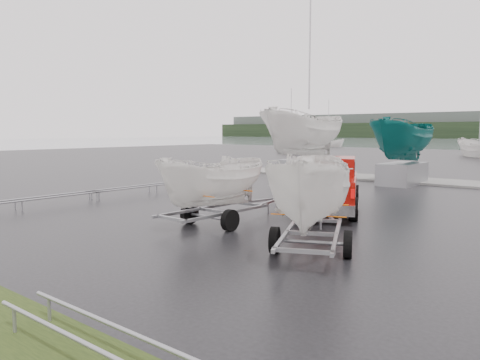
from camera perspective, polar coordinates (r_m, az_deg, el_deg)
ground_plane at (r=14.64m, az=9.75°, el=-4.84°), size 120.00×120.00×0.00m
dock at (r=26.64m, az=23.63°, el=-0.28°), size 30.00×3.00×0.12m
pickup_truck at (r=16.62m, az=10.85°, el=-0.32°), size 3.91×5.65×1.79m
trailer_hitched at (r=10.38m, az=8.92°, el=6.22°), size 2.58×3.76×5.14m
trailer_parked at (r=13.27m, az=-3.27°, el=4.92°), size 1.79×3.62×4.56m
keelboat_0 at (r=27.64m, az=7.87°, el=9.58°), size 2.82×3.20×11.00m
keelboat_1 at (r=25.27m, az=19.42°, el=7.42°), size 2.23×3.20×7.02m
mast_rack_0 at (r=21.13m, az=-10.58°, el=-0.57°), size 0.56×6.50×0.06m
mast_rack_1 at (r=17.88m, az=-25.41°, el=-2.24°), size 0.56×6.50×0.06m
moored_boat_0 at (r=59.10m, az=6.19°, el=3.32°), size 3.92×3.91×11.65m
moored_boat_1 at (r=55.81m, az=27.05°, el=2.54°), size 4.26×4.28×12.01m
moored_boat_4 at (r=81.36m, az=10.66°, el=3.98°), size 3.06×3.06×10.84m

